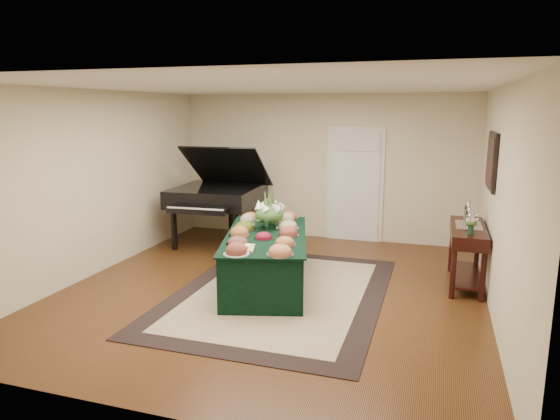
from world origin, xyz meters
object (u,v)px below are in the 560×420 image
(floral_centerpiece, at_px, (269,211))
(mahogany_sideboard, at_px, (468,240))
(buffet_table, at_px, (266,259))
(grand_piano, at_px, (218,195))

(floral_centerpiece, bearing_deg, mahogany_sideboard, 10.07)
(buffet_table, relative_size, floral_centerpiece, 5.75)
(floral_centerpiece, distance_m, grand_piano, 2.12)
(buffet_table, bearing_deg, mahogany_sideboard, 17.50)
(buffet_table, bearing_deg, floral_centerpiece, 101.85)
(buffet_table, xyz_separation_m, grand_piano, (-1.57, 1.85, 0.53))
(floral_centerpiece, height_order, mahogany_sideboard, floral_centerpiece)
(buffet_table, height_order, floral_centerpiece, floral_centerpiece)
(mahogany_sideboard, bearing_deg, grand_piano, 166.47)
(floral_centerpiece, bearing_deg, buffet_table, -78.15)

